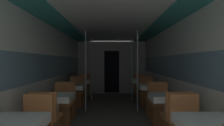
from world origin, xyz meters
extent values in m
cube|color=silver|center=(-1.49, 3.78, 1.12)|extent=(0.05, 10.35, 2.24)
cube|color=#7A9EB7|center=(-1.48, 3.78, 1.25)|extent=(0.03, 9.52, 0.55)
cube|color=silver|center=(1.49, 3.78, 1.12)|extent=(0.05, 10.35, 2.24)
cube|color=#7A9EB7|center=(1.48, 3.78, 1.25)|extent=(0.03, 9.52, 0.55)
cube|color=silver|center=(0.00, 3.78, 2.29)|extent=(2.99, 10.35, 0.04)
cube|color=teal|center=(-1.22, 3.78, 2.26)|extent=(0.54, 9.94, 0.03)
cube|color=teal|center=(1.22, 3.78, 2.26)|extent=(0.54, 9.94, 0.03)
cube|color=#A8A8A3|center=(0.00, 7.94, 1.12)|extent=(2.93, 0.08, 2.24)
cube|color=black|center=(0.00, 7.90, 0.94)|extent=(0.64, 0.01, 1.79)
cube|color=#93704C|center=(-1.09, 0.95, 0.72)|extent=(0.61, 0.61, 0.02)
cube|color=white|center=(-1.09, 0.95, 0.68)|extent=(0.65, 0.65, 0.12)
cube|color=#D17A42|center=(-1.09, 1.74, 0.68)|extent=(0.44, 0.04, 0.42)
cylinder|color=#B7B7BC|center=(-1.09, 2.75, 0.37)|extent=(0.11, 0.11, 0.70)
cube|color=#93704C|center=(-1.09, 2.75, 0.72)|extent=(0.61, 0.61, 0.02)
cube|color=white|center=(-1.09, 2.75, 0.68)|extent=(0.65, 0.65, 0.12)
cube|color=#D17A42|center=(-1.09, 2.16, 0.45)|extent=(0.44, 0.44, 0.05)
cube|color=#D17A42|center=(-1.09, 1.96, 0.68)|extent=(0.44, 0.04, 0.42)
cube|color=#9C5B31|center=(-1.09, 3.34, 0.21)|extent=(0.37, 0.37, 0.42)
cube|color=#D17A42|center=(-1.09, 3.34, 0.45)|extent=(0.44, 0.44, 0.05)
cube|color=#D17A42|center=(-1.09, 3.54, 0.68)|extent=(0.44, 0.04, 0.42)
cylinder|color=#4C4C51|center=(-1.09, 4.55, 0.01)|extent=(0.34, 0.34, 0.01)
cylinder|color=#B7B7BC|center=(-1.09, 4.55, 0.37)|extent=(0.11, 0.11, 0.70)
cube|color=#93704C|center=(-1.09, 4.55, 0.72)|extent=(0.61, 0.61, 0.02)
cube|color=white|center=(-1.09, 4.55, 0.68)|extent=(0.65, 0.65, 0.12)
cube|color=#9C5B31|center=(-1.09, 3.96, 0.21)|extent=(0.37, 0.37, 0.42)
cube|color=#D17A42|center=(-1.09, 3.96, 0.45)|extent=(0.44, 0.44, 0.05)
cube|color=#D17A42|center=(-1.09, 3.76, 0.68)|extent=(0.44, 0.04, 0.42)
cube|color=#9C5B31|center=(-1.09, 5.14, 0.21)|extent=(0.37, 0.37, 0.42)
cube|color=#D17A42|center=(-1.09, 5.14, 0.45)|extent=(0.44, 0.44, 0.05)
cube|color=#D17A42|center=(-1.09, 5.33, 0.68)|extent=(0.44, 0.04, 0.42)
cylinder|color=silver|center=(-0.72, 4.55, 1.12)|extent=(0.04, 0.04, 2.24)
cylinder|color=#4C4C51|center=(-1.09, 6.34, 0.01)|extent=(0.34, 0.34, 0.01)
cylinder|color=#B7B7BC|center=(-1.09, 6.34, 0.37)|extent=(0.11, 0.11, 0.70)
cube|color=#93704C|center=(-1.09, 6.34, 0.72)|extent=(0.61, 0.61, 0.02)
cube|color=white|center=(-1.09, 6.34, 0.68)|extent=(0.65, 0.65, 0.12)
cube|color=#9C5B31|center=(-1.09, 5.75, 0.21)|extent=(0.37, 0.37, 0.42)
cube|color=#D17A42|center=(-1.09, 5.75, 0.45)|extent=(0.44, 0.44, 0.05)
cube|color=#D17A42|center=(-1.09, 5.56, 0.68)|extent=(0.44, 0.04, 0.42)
cube|color=#9C5B31|center=(-1.09, 6.93, 0.21)|extent=(0.37, 0.37, 0.42)
cube|color=#D17A42|center=(-1.09, 6.93, 0.45)|extent=(0.44, 0.44, 0.05)
cube|color=#D17A42|center=(-1.09, 7.13, 0.68)|extent=(0.44, 0.04, 0.42)
cylinder|color=silver|center=(-0.72, 6.34, 1.12)|extent=(0.04, 0.04, 2.24)
cube|color=#93704C|center=(1.09, 0.95, 0.72)|extent=(0.61, 0.61, 0.02)
cube|color=white|center=(1.09, 0.95, 0.68)|extent=(0.65, 0.65, 0.12)
cube|color=#D17A42|center=(1.09, 1.74, 0.68)|extent=(0.44, 0.04, 0.42)
cylinder|color=#B7B7BC|center=(1.09, 2.75, 0.37)|extent=(0.11, 0.11, 0.70)
cube|color=#93704C|center=(1.09, 2.75, 0.72)|extent=(0.61, 0.61, 0.02)
cube|color=white|center=(1.09, 2.75, 0.68)|extent=(0.65, 0.65, 0.12)
cube|color=#D17A42|center=(1.09, 2.16, 0.45)|extent=(0.44, 0.44, 0.05)
cube|color=#D17A42|center=(1.09, 1.96, 0.68)|extent=(0.44, 0.04, 0.42)
cube|color=#9C5B31|center=(1.09, 3.34, 0.21)|extent=(0.37, 0.37, 0.42)
cube|color=#D17A42|center=(1.09, 3.34, 0.45)|extent=(0.44, 0.44, 0.05)
cube|color=#D17A42|center=(1.09, 3.54, 0.68)|extent=(0.44, 0.04, 0.42)
cylinder|color=#4C4C51|center=(1.09, 4.55, 0.01)|extent=(0.34, 0.34, 0.01)
cylinder|color=#B7B7BC|center=(1.09, 4.55, 0.37)|extent=(0.11, 0.11, 0.70)
cube|color=#93704C|center=(1.09, 4.55, 0.72)|extent=(0.61, 0.61, 0.02)
cube|color=white|center=(1.09, 4.55, 0.68)|extent=(0.65, 0.65, 0.12)
cube|color=#9C5B31|center=(1.09, 3.96, 0.21)|extent=(0.37, 0.37, 0.42)
cube|color=#D17A42|center=(1.09, 3.96, 0.45)|extent=(0.44, 0.44, 0.05)
cube|color=#D17A42|center=(1.09, 3.76, 0.68)|extent=(0.44, 0.04, 0.42)
cube|color=#9C5B31|center=(1.09, 5.14, 0.21)|extent=(0.37, 0.37, 0.42)
cube|color=#D17A42|center=(1.09, 5.14, 0.45)|extent=(0.44, 0.44, 0.05)
cube|color=#D17A42|center=(1.09, 5.33, 0.68)|extent=(0.44, 0.04, 0.42)
cylinder|color=silver|center=(0.72, 4.55, 1.12)|extent=(0.04, 0.04, 2.24)
cylinder|color=#4C4C51|center=(1.09, 6.34, 0.01)|extent=(0.34, 0.34, 0.01)
cylinder|color=#B7B7BC|center=(1.09, 6.34, 0.37)|extent=(0.11, 0.11, 0.70)
cube|color=#93704C|center=(1.09, 6.34, 0.72)|extent=(0.61, 0.61, 0.02)
cube|color=white|center=(1.09, 6.34, 0.68)|extent=(0.65, 0.65, 0.12)
cube|color=#9C5B31|center=(1.09, 5.75, 0.21)|extent=(0.37, 0.37, 0.42)
cube|color=#D17A42|center=(1.09, 5.75, 0.45)|extent=(0.44, 0.44, 0.05)
cube|color=#D17A42|center=(1.09, 5.56, 0.68)|extent=(0.44, 0.04, 0.42)
cube|color=#9C5B31|center=(1.09, 6.93, 0.21)|extent=(0.37, 0.37, 0.42)
cube|color=#D17A42|center=(1.09, 6.93, 0.45)|extent=(0.44, 0.44, 0.05)
cube|color=#D17A42|center=(1.09, 7.13, 0.68)|extent=(0.44, 0.04, 0.42)
cylinder|color=silver|center=(0.72, 6.34, 1.12)|extent=(0.04, 0.04, 2.24)
camera|label=1|loc=(0.01, -1.49, 1.38)|focal=35.00mm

